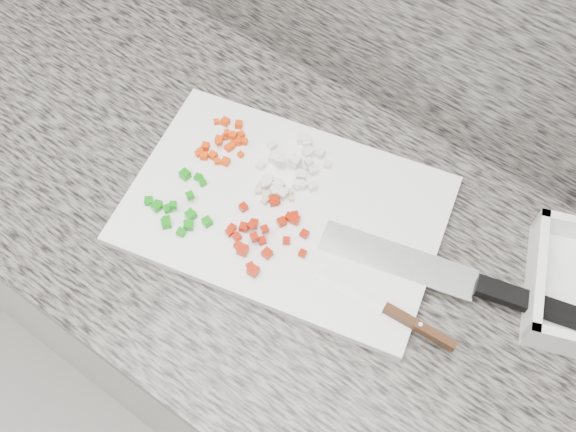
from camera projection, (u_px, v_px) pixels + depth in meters
cabinet at (263, 314)px, 1.43m from camera, size 3.92×0.62×0.86m
countertop at (254, 212)px, 1.04m from camera, size 3.96×0.64×0.04m
cutting_board at (285, 210)px, 1.01m from camera, size 0.54×0.42×0.02m
carrot_pile at (223, 143)px, 1.05m from camera, size 0.09×0.10×0.02m
onion_pile at (290, 169)px, 1.03m from camera, size 0.12×0.13×0.03m
green_pepper_pile at (180, 208)px, 0.99m from camera, size 0.11×0.11×0.02m
red_pepper_pile at (262, 233)px, 0.97m from camera, size 0.13×0.13×0.02m
garlic_pile at (271, 194)px, 1.01m from camera, size 0.06×0.05×0.01m
chef_knife at (483, 287)px, 0.93m from camera, size 0.39×0.13×0.02m
paring_knife at (401, 317)px, 0.90m from camera, size 0.22×0.03×0.02m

